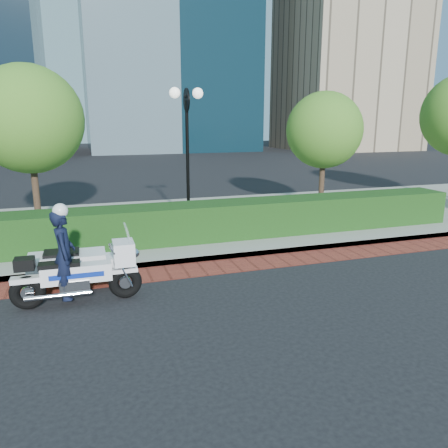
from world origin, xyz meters
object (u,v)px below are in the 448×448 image
object	(u,v)px
tree_b	(29,120)
tree_c	(324,130)
lamppost	(187,136)
police_motorcycle	(71,265)

from	to	relation	value
tree_b	tree_c	bearing A→B (deg)	-0.00
tree_b	tree_c	distance (m)	10.01
lamppost	tree_b	bearing A→B (deg)	163.89
tree_c	police_motorcycle	bearing A→B (deg)	-147.00
lamppost	police_motorcycle	distance (m)	6.13
tree_b	police_motorcycle	bearing A→B (deg)	-79.79
lamppost	tree_c	world-z (taller)	tree_c
lamppost	police_motorcycle	xyz separation A→B (m)	(-3.45, -4.51, -2.29)
tree_b	police_motorcycle	xyz separation A→B (m)	(1.05, -5.81, -2.76)
lamppost	tree_c	bearing A→B (deg)	13.30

